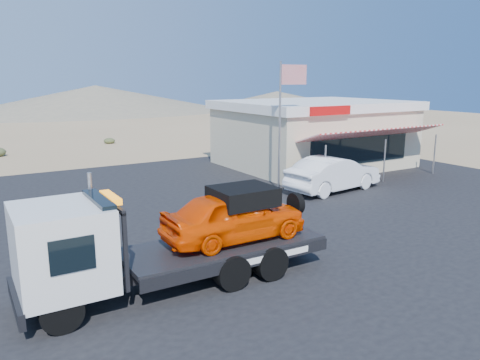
# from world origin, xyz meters

# --- Properties ---
(ground) EXTENTS (120.00, 120.00, 0.00)m
(ground) POSITION_xyz_m (0.00, 0.00, 0.00)
(ground) COLOR #9A7E57
(ground) RESTS_ON ground
(asphalt_lot) EXTENTS (32.00, 24.00, 0.02)m
(asphalt_lot) POSITION_xyz_m (2.00, 3.00, 0.01)
(asphalt_lot) COLOR black
(asphalt_lot) RESTS_ON ground
(tow_truck) EXTENTS (7.84, 2.32, 2.62)m
(tow_truck) POSITION_xyz_m (-3.73, -2.59, 1.41)
(tow_truck) COLOR black
(tow_truck) RESTS_ON asphalt_lot
(white_sedan) EXTENTS (5.17, 2.34, 1.65)m
(white_sedan) POSITION_xyz_m (6.89, 3.14, 0.84)
(white_sedan) COLOR white
(white_sedan) RESTS_ON asphalt_lot
(jerky_store) EXTENTS (10.40, 9.97, 3.90)m
(jerky_store) POSITION_xyz_m (10.50, 8.97, 1.99)
(jerky_store) COLOR beige
(jerky_store) RESTS_ON asphalt_lot
(flagpole) EXTENTS (1.55, 0.10, 6.00)m
(flagpole) POSITION_xyz_m (4.93, 4.50, 3.76)
(flagpole) COLOR #99999E
(flagpole) RESTS_ON asphalt_lot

